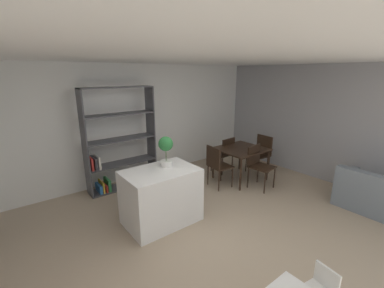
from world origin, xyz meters
name	(u,v)px	position (x,y,z in m)	size (l,w,h in m)	color
ground_plane	(208,234)	(0.00, 0.00, 0.00)	(9.58, 9.58, 0.00)	tan
ceiling_slab	(212,54)	(0.00, 0.00, 2.60)	(6.96, 5.53, 0.06)	white
back_partition	(128,124)	(0.00, 2.74, 1.29)	(6.96, 0.06, 2.57)	white
right_partition_gray	(327,124)	(3.45, 0.00, 1.29)	(0.06, 5.53, 2.57)	#9E9EA3
kitchen_island	(161,196)	(-0.38, 0.73, 0.45)	(1.15, 0.78, 0.90)	white
potted_plant_on_island	(166,148)	(-0.19, 0.84, 1.21)	(0.24, 0.24, 0.50)	white
open_bookshelf	(117,146)	(-0.42, 2.40, 0.93)	(1.44, 0.38, 2.11)	#4C4C51
dining_table	(241,151)	(1.96, 1.13, 0.66)	(1.03, 0.95, 0.74)	black
dining_chair_near	(258,163)	(1.95, 0.63, 0.54)	(0.50, 0.51, 0.90)	black
dining_chair_far	(225,152)	(1.97, 1.63, 0.53)	(0.46, 0.45, 0.88)	black
dining_chair_window_side	(261,151)	(2.70, 1.12, 0.54)	(0.46, 0.48, 0.91)	black
dining_chair_island_side	(217,163)	(1.23, 1.14, 0.54)	(0.46, 0.49, 0.91)	black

